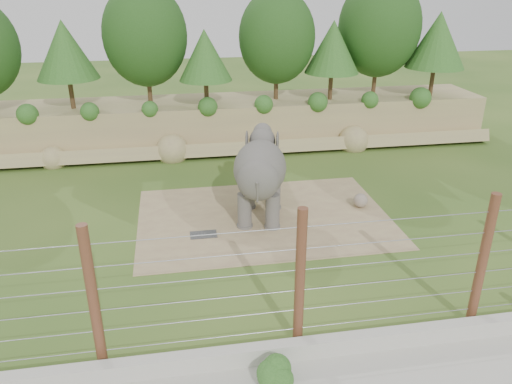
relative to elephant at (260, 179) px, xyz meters
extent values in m
plane|color=#34591E|center=(-0.34, -3.05, -1.65)|extent=(90.00, 90.00, 0.00)
cube|color=#9D8963|center=(-0.34, 9.95, -0.40)|extent=(30.00, 4.00, 2.50)
cube|color=#9D8963|center=(-0.34, 7.65, -1.30)|extent=(30.00, 1.37, 1.07)
cylinder|color=#3F2B19|center=(-8.34, 9.45, 1.63)|extent=(0.24, 0.24, 1.58)
sphere|color=#204A16|center=(-8.34, 9.45, 3.77)|extent=(3.60, 3.60, 3.60)
cylinder|color=#3F2B19|center=(-4.34, 9.95, 1.81)|extent=(0.24, 0.24, 1.92)
sphere|color=#204A16|center=(-4.34, 9.95, 4.42)|extent=(4.40, 4.40, 4.40)
cylinder|color=#3F2B19|center=(-1.34, 8.75, 1.55)|extent=(0.24, 0.24, 1.40)
sphere|color=#204A16|center=(-1.34, 8.75, 3.45)|extent=(3.20, 3.20, 3.20)
cylinder|color=#3F2B19|center=(2.66, 9.75, 1.76)|extent=(0.24, 0.24, 1.82)
sphere|color=#204A16|center=(2.66, 9.75, 4.23)|extent=(4.16, 4.16, 4.16)
cylinder|color=#3F2B19|center=(5.66, 9.15, 1.60)|extent=(0.24, 0.24, 1.50)
sphere|color=#204A16|center=(5.66, 9.15, 3.64)|extent=(3.44, 3.44, 3.44)
cylinder|color=#3F2B19|center=(8.66, 10.15, 1.86)|extent=(0.24, 0.24, 2.03)
sphere|color=#204A16|center=(8.66, 10.15, 4.62)|extent=(4.64, 4.64, 4.64)
cylinder|color=#3F2B19|center=(11.66, 8.95, 1.67)|extent=(0.24, 0.24, 1.64)
sphere|color=#204A16|center=(11.66, 8.95, 3.90)|extent=(3.76, 3.76, 3.76)
cube|color=#997D5B|center=(0.16, -0.05, -1.64)|extent=(10.00, 7.00, 0.02)
cube|color=#262628|center=(-2.36, -1.13, -1.62)|extent=(1.00, 0.60, 0.03)
sphere|color=gray|center=(4.33, 0.21, -1.33)|extent=(0.60, 0.60, 0.60)
cube|color=beige|center=(-0.34, -8.05, -1.40)|extent=(26.00, 0.35, 0.50)
cylinder|color=#54341D|center=(-5.34, -7.55, 0.35)|extent=(0.26, 0.26, 4.00)
cylinder|color=#54341D|center=(-0.34, -7.55, 0.35)|extent=(0.26, 0.26, 4.00)
cylinder|color=#54341D|center=(4.66, -7.55, 0.35)|extent=(0.26, 0.26, 4.00)
cylinder|color=#99999F|center=(-0.34, -7.55, -1.15)|extent=(20.00, 0.02, 0.02)
cylinder|color=#99999F|center=(-0.34, -7.55, -0.55)|extent=(20.00, 0.02, 0.02)
cylinder|color=#99999F|center=(-0.34, -7.55, 0.05)|extent=(20.00, 0.02, 0.02)
cylinder|color=#99999F|center=(-0.34, -7.55, 0.65)|extent=(20.00, 0.02, 0.02)
cylinder|color=#99999F|center=(-0.34, -7.55, 1.25)|extent=(20.00, 0.02, 0.02)
cylinder|color=#99999F|center=(-0.34, -7.55, 1.85)|extent=(20.00, 0.02, 0.02)
sphere|color=#2B5D21|center=(-1.34, -8.85, -1.28)|extent=(0.72, 0.72, 0.72)
camera|label=1|loc=(-3.21, -17.76, 7.39)|focal=35.00mm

